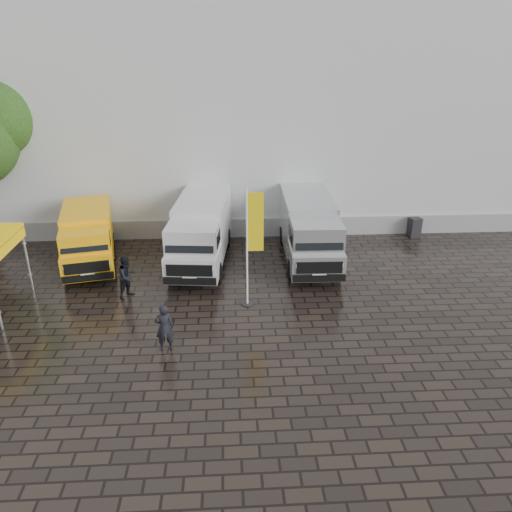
{
  "coord_description": "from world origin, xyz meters",
  "views": [
    {
      "loc": [
        -1.12,
        -16.95,
        9.67
      ],
      "look_at": [
        -0.02,
        2.2,
        1.34
      ],
      "focal_mm": 35.0,
      "sensor_mm": 36.0,
      "label": 1
    }
  ],
  "objects_px": {
    "van_white": "(201,234)",
    "wheelie_bin": "(414,227)",
    "person_tent": "(128,277)",
    "flagpole": "(252,242)",
    "van_silver": "(309,231)",
    "person_front": "(165,328)",
    "van_yellow": "(88,239)"
  },
  "relations": [
    {
      "from": "van_white",
      "to": "person_tent",
      "type": "distance_m",
      "value": 4.35
    },
    {
      "from": "flagpole",
      "to": "van_silver",
      "type": "bearing_deg",
      "value": 55.58
    },
    {
      "from": "person_tent",
      "to": "van_white",
      "type": "bearing_deg",
      "value": -4.32
    },
    {
      "from": "van_white",
      "to": "flagpole",
      "type": "relative_size",
      "value": 1.39
    },
    {
      "from": "flagpole",
      "to": "person_tent",
      "type": "xyz_separation_m",
      "value": [
        -4.98,
        0.93,
        -1.76
      ]
    },
    {
      "from": "van_white",
      "to": "person_tent",
      "type": "bearing_deg",
      "value": -125.21
    },
    {
      "from": "person_front",
      "to": "van_silver",
      "type": "bearing_deg",
      "value": -137.75
    },
    {
      "from": "van_yellow",
      "to": "van_silver",
      "type": "height_order",
      "value": "van_silver"
    },
    {
      "from": "van_white",
      "to": "van_silver",
      "type": "height_order",
      "value": "van_silver"
    },
    {
      "from": "van_white",
      "to": "flagpole",
      "type": "bearing_deg",
      "value": -57.18
    },
    {
      "from": "van_white",
      "to": "wheelie_bin",
      "type": "xyz_separation_m",
      "value": [
        11.21,
        2.86,
        -0.95
      ]
    },
    {
      "from": "van_silver",
      "to": "wheelie_bin",
      "type": "bearing_deg",
      "value": 26.0
    },
    {
      "from": "van_silver",
      "to": "flagpole",
      "type": "height_order",
      "value": "flagpole"
    },
    {
      "from": "flagpole",
      "to": "wheelie_bin",
      "type": "relative_size",
      "value": 4.8
    },
    {
      "from": "van_silver",
      "to": "van_yellow",
      "type": "bearing_deg",
      "value": -178.93
    },
    {
      "from": "van_white",
      "to": "wheelie_bin",
      "type": "bearing_deg",
      "value": 19.97
    },
    {
      "from": "van_silver",
      "to": "person_front",
      "type": "xyz_separation_m",
      "value": [
        -5.95,
        -7.22,
        -0.59
      ]
    },
    {
      "from": "van_yellow",
      "to": "wheelie_bin",
      "type": "distance_m",
      "value": 16.62
    },
    {
      "from": "wheelie_bin",
      "to": "person_tent",
      "type": "bearing_deg",
      "value": -165.11
    },
    {
      "from": "van_silver",
      "to": "wheelie_bin",
      "type": "xyz_separation_m",
      "value": [
        6.18,
        2.86,
        -0.95
      ]
    },
    {
      "from": "van_yellow",
      "to": "person_tent",
      "type": "bearing_deg",
      "value": -66.75
    },
    {
      "from": "wheelie_bin",
      "to": "person_front",
      "type": "height_order",
      "value": "person_front"
    },
    {
      "from": "flagpole",
      "to": "person_front",
      "type": "height_order",
      "value": "flagpole"
    },
    {
      "from": "wheelie_bin",
      "to": "person_tent",
      "type": "height_order",
      "value": "person_tent"
    },
    {
      "from": "van_white",
      "to": "van_silver",
      "type": "distance_m",
      "value": 5.03
    },
    {
      "from": "van_silver",
      "to": "person_tent",
      "type": "distance_m",
      "value": 8.53
    },
    {
      "from": "wheelie_bin",
      "to": "van_white",
      "type": "bearing_deg",
      "value": -174.38
    },
    {
      "from": "van_silver",
      "to": "person_tent",
      "type": "relative_size",
      "value": 3.72
    },
    {
      "from": "van_yellow",
      "to": "van_silver",
      "type": "bearing_deg",
      "value": -12.17
    },
    {
      "from": "van_yellow",
      "to": "person_front",
      "type": "distance_m",
      "value": 8.39
    },
    {
      "from": "van_yellow",
      "to": "wheelie_bin",
      "type": "relative_size",
      "value": 5.52
    },
    {
      "from": "van_silver",
      "to": "wheelie_bin",
      "type": "distance_m",
      "value": 6.87
    }
  ]
}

